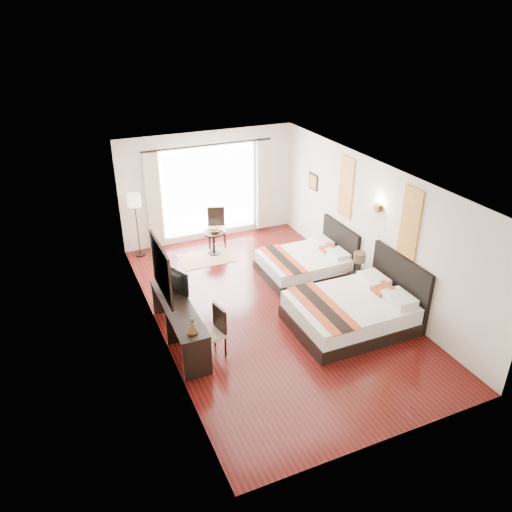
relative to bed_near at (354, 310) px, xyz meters
name	(u,v)px	position (x,y,z in m)	size (l,w,h in m)	color
floor	(271,308)	(-1.19, 1.15, -0.33)	(4.50, 7.50, 0.01)	#380B0A
ceiling	(273,176)	(-1.19, 1.15, 2.46)	(4.50, 7.50, 0.02)	white
wall_headboard	(371,227)	(1.05, 1.15, 1.07)	(0.01, 7.50, 2.80)	silver
wall_desk	(156,268)	(-3.44, 1.15, 1.07)	(0.01, 7.50, 2.80)	silver
wall_window	(209,187)	(-1.19, 4.90, 1.07)	(4.50, 0.01, 2.80)	silver
wall_entry	(396,362)	(-1.19, -2.59, 1.07)	(4.50, 0.01, 2.80)	silver
window_glass	(209,191)	(-1.19, 4.88, 0.97)	(2.40, 0.02, 2.20)	white
sheer_curtain	(210,191)	(-1.19, 4.82, 0.97)	(2.30, 0.02, 2.10)	white
drape_left	(153,201)	(-2.64, 4.78, 0.95)	(0.35, 0.14, 2.35)	#BDB392
drape_right	(263,185)	(0.26, 4.78, 0.95)	(0.35, 0.14, 2.35)	#BDB392
art_panel_near	(410,223)	(1.04, 0.00, 1.62)	(0.03, 0.50, 1.35)	maroon
art_panel_far	(346,187)	(1.04, 2.13, 1.62)	(0.03, 0.50, 1.35)	maroon
wall_sconce	(378,208)	(1.00, 0.92, 1.59)	(0.10, 0.14, 0.14)	#473219
mirror_frame	(161,269)	(-3.41, 0.81, 1.22)	(0.04, 1.25, 0.95)	black
mirror_glass	(163,269)	(-3.39, 0.81, 1.22)	(0.01, 1.12, 0.82)	white
bed_near	(354,310)	(0.00, 0.00, 0.00)	(2.23, 1.74, 1.26)	black
bed_far	(307,263)	(0.15, 2.13, -0.04)	(1.91, 1.49, 1.07)	black
nightstand	(360,284)	(0.78, 0.92, -0.10)	(0.38, 0.47, 0.45)	black
table_lamp	(359,259)	(0.77, 1.04, 0.45)	(0.26, 0.26, 0.41)	black
vase	(368,274)	(0.78, 0.72, 0.25)	(0.14, 0.14, 0.14)	black
console_desk	(179,324)	(-3.18, 0.81, 0.05)	(0.50, 2.20, 0.76)	black
television	(170,280)	(-3.16, 1.36, 0.66)	(0.81, 0.11, 0.47)	black
bronze_figurine	(192,327)	(-3.18, -0.08, 0.56)	(0.18, 0.18, 0.27)	#473219
desk_chair	(212,341)	(-2.77, 0.23, -0.05)	(0.50, 0.50, 0.92)	#BBA98F
floor_lamp	(135,205)	(-3.13, 4.60, 1.00)	(0.32, 0.32, 1.57)	black
side_table	(214,243)	(-1.44, 3.95, -0.04)	(0.50, 0.50, 0.58)	black
fruit_bowl	(215,231)	(-1.40, 3.94, 0.28)	(0.24, 0.24, 0.06)	#4D2C1B
window_chair	(217,235)	(-1.21, 4.36, -0.03)	(0.56, 0.56, 0.98)	#BBA98F
jute_rug	(207,258)	(-1.68, 3.80, -0.32)	(1.34, 0.91, 0.01)	tan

